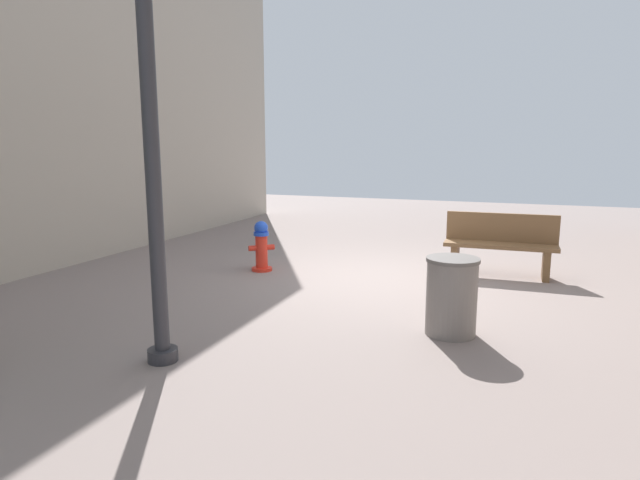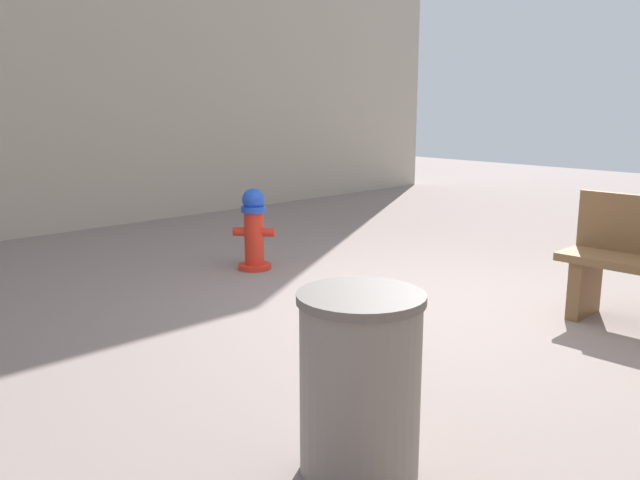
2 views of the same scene
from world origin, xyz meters
name	(u,v)px [view 2 (image 2 of 2)]	position (x,y,z in m)	size (l,w,h in m)	color
ground_plane	(426,310)	(0.00, 0.00, 0.00)	(23.40, 23.40, 0.00)	gray
fire_hydrant	(254,229)	(1.99, 0.17, 0.40)	(0.37, 0.37, 0.80)	red
trash_bin	(360,384)	(-1.22, 2.08, 0.42)	(0.56, 0.56, 0.83)	slate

